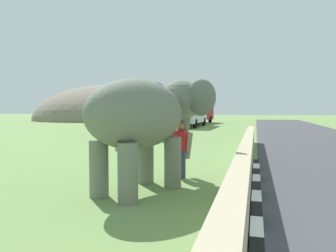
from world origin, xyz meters
TOP-DOWN VIEW (x-y plane):
  - barrier_parapet at (2.00, 4.18)m, footprint 28.00×0.36m
  - elephant at (3.60, 6.56)m, footprint 4.07×3.07m
  - person_handler at (5.09, 6.06)m, footprint 0.34×0.64m
  - bus_teal at (20.87, 13.17)m, footprint 9.38×4.19m
  - bus_white at (32.18, 11.23)m, footprint 8.66×2.67m
  - bus_red at (40.99, 12.00)m, footprint 9.12×3.63m
  - cow_near at (10.67, 10.13)m, footprint 1.91×1.09m
  - cow_mid at (15.59, 9.36)m, footprint 1.58×1.69m
  - hill_east at (55.00, 31.51)m, footprint 34.43×27.54m

SIDE VIEW (x-z plane):
  - hill_east at x=55.00m, z-range -6.79..6.79m
  - barrier_parapet at x=2.00m, z-range 0.00..1.00m
  - cow_near at x=10.67m, z-range 0.26..1.48m
  - cow_mid at x=15.59m, z-range 0.26..1.48m
  - person_handler at x=5.09m, z-range 0.10..1.75m
  - elephant at x=3.60m, z-range 0.43..3.31m
  - bus_white at x=32.18m, z-range 0.33..3.83m
  - bus_red at x=40.99m, z-range 0.33..3.83m
  - bus_teal at x=20.87m, z-range 0.33..3.83m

